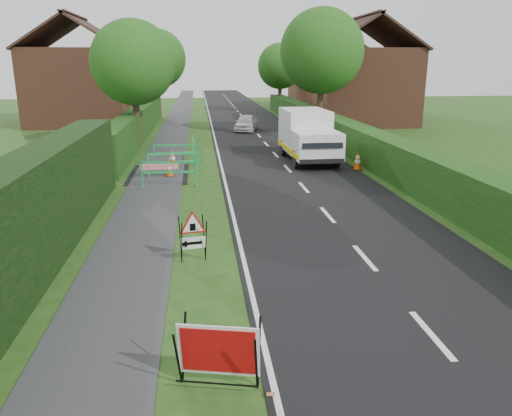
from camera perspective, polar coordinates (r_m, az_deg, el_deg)
ground at (r=10.64m, az=1.06°, el=-8.35°), size 120.00×120.00×0.00m
road_surface at (r=44.98m, az=-1.66°, el=10.50°), size 6.00×90.00×0.02m
footpath at (r=44.85m, az=-8.80°, el=10.31°), size 2.00×90.00×0.02m
hedge_west_near at (r=11.20m, az=-25.56°, el=-8.75°), size 1.10×18.00×2.50m
hedge_west_far at (r=32.12m, az=-13.19°, el=7.82°), size 1.00×24.00×1.80m
hedge_east at (r=27.12m, az=10.35°, el=6.51°), size 1.20×50.00×1.50m
house_west at (r=40.57m, az=-19.42°, el=13.11°), size 7.50×7.40×7.88m
house_east_a at (r=39.58m, az=11.93°, el=13.60°), size 7.50×7.40×7.88m
house_east_b at (r=53.30m, az=8.20°, el=14.34°), size 7.50×7.40×7.88m
tree_nw at (r=27.80m, az=-13.88°, el=15.83°), size 4.40×4.40×6.70m
tree_ne at (r=32.53m, az=7.52°, el=17.34°), size 5.20×5.20×7.79m
tree_fw at (r=43.73m, az=-11.30°, el=16.38°), size 4.80×4.80×7.24m
tree_fe at (r=48.22m, az=2.78°, el=15.88°), size 4.20×4.20×6.33m
red_rect_sign at (r=7.24m, az=-4.31°, el=-16.08°), size 1.25×0.92×0.97m
triangle_sign at (r=11.47m, az=-7.39°, el=-2.80°), size 0.81×0.81×1.03m
works_van at (r=23.73m, az=5.93°, el=8.35°), size 2.10×5.15×2.33m
traffic_cone_0 at (r=21.99m, az=11.52°, el=5.28°), size 0.38×0.38×0.79m
traffic_cone_1 at (r=24.81m, az=9.49°, el=6.59°), size 0.38×0.38×0.79m
traffic_cone_2 at (r=26.76m, az=6.67°, el=7.38°), size 0.38×0.38×0.79m
traffic_cone_3 at (r=20.55m, az=-9.87°, el=4.62°), size 0.38×0.38×0.79m
traffic_cone_4 at (r=22.67m, az=-9.53°, el=5.70°), size 0.38×0.38×0.79m
ped_barrier_0 at (r=18.81m, az=-9.90°, el=4.30°), size 2.07×0.44×1.00m
ped_barrier_1 at (r=20.73m, az=-9.50°, el=5.40°), size 2.09×0.82×1.00m
ped_barrier_2 at (r=22.74m, az=-9.07°, el=6.36°), size 2.08×0.51×1.00m
ped_barrier_3 at (r=23.88m, az=-7.13°, el=6.90°), size 0.45×2.08×1.00m
redwhite_plank at (r=20.54m, az=-10.91°, el=3.44°), size 1.50×0.15×0.25m
litter_can at (r=7.34m, az=1.67°, el=-20.77°), size 0.12×0.07×0.07m
hatchback_car at (r=34.53m, az=-1.12°, el=9.72°), size 2.04×3.50×1.12m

